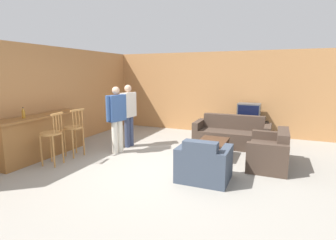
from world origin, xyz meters
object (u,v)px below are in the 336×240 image
Objects in this scene: couch_far at (232,135)px; person_by_window at (129,112)px; bar_chair_near at (52,137)px; coffee_table at (213,143)px; bar_chair_mid at (74,131)px; tv at (249,112)px; armchair_near at (204,164)px; tv_unit at (248,130)px; person_by_counter at (117,116)px; loveseat_right at (270,152)px; bottle at (23,113)px.

couch_far is 1.19× the size of person_by_window.
bar_chair_near reaches higher than coffee_table.
bar_chair_mid is 1.74× the size of tv.
armchair_near is 0.81× the size of tv_unit.
bar_chair_near is 0.58× the size of couch_far.
bar_chair_near is at bearing -121.40° from person_by_counter.
armchair_near is 1.41× the size of tv.
bar_chair_mid is 0.70× the size of person_by_counter.
coffee_table is at bearing 12.47° from person_by_counter.
bar_chair_mid is 1.45m from person_by_window.
coffee_table is at bearing -103.62° from tv.
armchair_near is at bearing -3.93° from bar_chair_mid.
bar_chair_mid reaches higher than loveseat_right.
tv_unit is at bearing 106.34° from loveseat_right.
tv is 0.40× the size of person_by_window.
person_by_counter is (0.78, 0.62, 0.29)m from bar_chair_mid.
armchair_near is at bearing -96.39° from tv_unit.
tv reaches higher than armchair_near.
bar_chair_near is at bearing -172.15° from armchair_near.
bottle reaches higher than loveseat_right.
person_by_window is at bearing 177.97° from coffee_table.
armchair_near is 3.94m from bottle.
tv_unit is 5.97m from bottle.
bar_chair_near is 4.79× the size of bottle.
bottle is (-4.22, -4.14, 0.31)m from tv.
coffee_table is 3.72× the size of bottle.
bar_chair_near is 4.41m from couch_far.
loveseat_right is at bearing 20.23° from bottle.
person_by_counter is (-2.80, -2.76, 0.65)m from tv_unit.
armchair_near reaches higher than coffee_table.
tv is at bearing 106.36° from loveseat_right.
couch_far is at bearing -105.79° from tv.
person_by_counter is (-2.40, 0.84, 0.61)m from armchair_near.
couch_far is 1.47× the size of loveseat_right.
couch_far is (3.27, 2.29, -0.31)m from bar_chair_mid.
person_by_window is at bearing -156.52° from couch_far.
armchair_near is 0.69× the size of loveseat_right.
bar_chair_mid is 3.24m from coffee_table.
bottle reaches higher than tv_unit.
bar_chair_near is 5.39m from tv.
loveseat_right is 2.48m from tv.
person_by_window reaches higher than armchair_near.
bar_chair_near reaches higher than tv_unit.
couch_far is 1.20m from coffee_table.
loveseat_right is 0.81× the size of person_by_window.
bar_chair_mid is 0.85× the size of loveseat_right.
armchair_near is at bearing -19.20° from person_by_counter.
person_by_counter reaches higher than tv.
tv is (0.00, -0.00, 0.52)m from tv_unit.
tv_unit is (0.31, 1.09, -0.04)m from couch_far.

